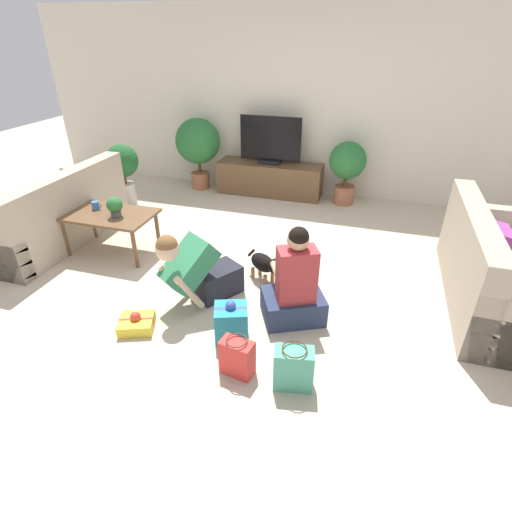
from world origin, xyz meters
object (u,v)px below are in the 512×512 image
at_px(potted_plant_back_right, 347,165).
at_px(gift_bag_a, 293,368).
at_px(coffee_table, 109,218).
at_px(potted_plant_back_left, 198,144).
at_px(sofa_right, 498,274).
at_px(potted_plant_corner_left, 123,167).
at_px(sofa_left, 53,217).
at_px(dog, 266,264).
at_px(gift_box_a, 137,323).
at_px(tabletop_plant, 115,206).
at_px(tv, 270,143).
at_px(gift_bag_b, 237,357).
at_px(mug, 96,205).
at_px(person_sitting, 294,288).
at_px(person_kneeling, 198,270).
at_px(gift_box_b, 231,322).
at_px(tv_console, 270,179).

distance_m(potted_plant_back_right, gift_bag_a, 3.66).
relative_size(coffee_table, potted_plant_back_left, 0.92).
xyz_separation_m(sofa_right, potted_plant_back_right, (-1.60, 2.08, 0.27)).
distance_m(coffee_table, potted_plant_corner_left, 1.52).
height_order(sofa_left, dog, sofa_left).
xyz_separation_m(gift_box_a, tabletop_plant, (-0.85, 1.09, 0.54)).
height_order(tv, potted_plant_corner_left, tv).
distance_m(gift_bag_b, mug, 2.64).
relative_size(person_sitting, gift_bag_a, 2.62).
bearing_deg(person_kneeling, coffee_table, -171.80).
height_order(sofa_left, potted_plant_back_left, potted_plant_back_left).
height_order(sofa_left, tv, tv).
xyz_separation_m(potted_plant_corner_left, gift_bag_a, (3.09, -2.72, -0.38)).
distance_m(sofa_right, mug, 4.19).
bearing_deg(sofa_right, person_kneeling, 107.03).
height_order(sofa_right, potted_plant_corner_left, same).
bearing_deg(potted_plant_back_left, gift_box_a, -75.17).
bearing_deg(tabletop_plant, gift_box_b, -29.91).
distance_m(potted_plant_back_right, gift_bag_b, 3.69).
relative_size(tv, potted_plant_back_left, 0.84).
distance_m(tv, potted_plant_back_right, 1.17).
xyz_separation_m(sofa_left, person_sitting, (3.08, -0.67, 0.01)).
relative_size(sofa_left, sofa_right, 1.00).
xyz_separation_m(gift_box_b, gift_bag_b, (0.18, -0.36, -0.00)).
bearing_deg(person_kneeling, sofa_right, 49.91).
height_order(potted_plant_corner_left, mug, potted_plant_corner_left).
xyz_separation_m(potted_plant_back_left, dog, (1.77, -2.39, -0.50)).
height_order(gift_box_a, gift_box_b, gift_box_b).
relative_size(tv, dog, 2.06).
relative_size(potted_plant_back_right, person_kneeling, 1.12).
relative_size(gift_box_b, tabletop_plant, 1.65).
bearing_deg(tv, dog, -75.59).
xyz_separation_m(gift_bag_a, mug, (-2.61, 1.44, 0.36)).
bearing_deg(potted_plant_back_left, gift_bag_a, -57.45).
xyz_separation_m(sofa_right, coffee_table, (-3.98, -0.19, 0.12)).
xyz_separation_m(potted_plant_back_right, person_sitting, (-0.13, -2.89, -0.25)).
xyz_separation_m(sofa_left, potted_plant_back_left, (0.91, 2.22, 0.40)).
bearing_deg(tv, sofa_left, -132.26).
xyz_separation_m(sofa_right, potted_plant_corner_left, (-4.66, 1.16, 0.25)).
height_order(sofa_right, gift_bag_a, sofa_right).
bearing_deg(potted_plant_back_left, tabletop_plant, -88.60).
distance_m(tv_console, person_kneeling, 2.94).
bearing_deg(gift_bag_b, coffee_table, 145.35).
bearing_deg(gift_bag_a, tabletop_plant, 149.72).
height_order(potted_plant_back_left, mug, potted_plant_back_left).
bearing_deg(mug, potted_plant_back_right, 40.52).
xyz_separation_m(potted_plant_back_left, gift_box_a, (0.90, -3.41, -0.66)).
height_order(gift_bag_a, tabletop_plant, tabletop_plant).
height_order(sofa_right, dog, sofa_right).
distance_m(potted_plant_back_left, person_kneeling, 3.17).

